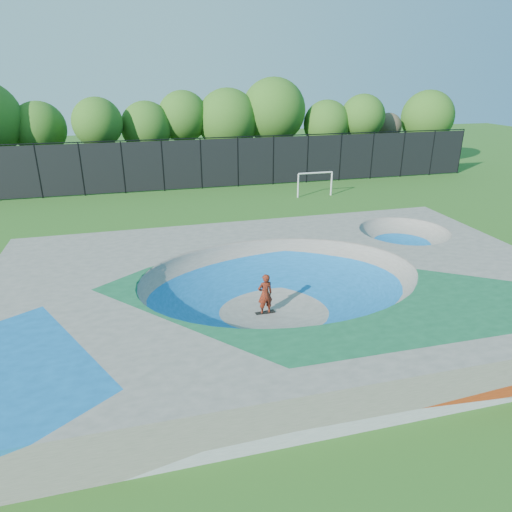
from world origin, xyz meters
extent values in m
plane|color=#245517|center=(0.00, 0.00, 0.00)|extent=(120.00, 120.00, 0.00)
cube|color=gray|center=(0.00, 0.00, 0.75)|extent=(22.00, 14.00, 1.50)
imported|color=#B32C0E|center=(-0.70, -0.24, 0.83)|extent=(0.65, 0.47, 1.66)
cube|color=black|center=(-0.70, -0.24, 0.03)|extent=(0.79, 0.28, 0.05)
cylinder|color=silver|center=(6.56, 16.35, 0.89)|extent=(0.12, 0.12, 1.79)
cylinder|color=silver|center=(9.24, 16.35, 0.89)|extent=(0.12, 0.12, 1.79)
cylinder|color=silver|center=(7.90, 16.35, 1.79)|extent=(2.68, 0.12, 0.12)
cylinder|color=black|center=(-12.00, 21.00, 2.00)|extent=(0.09, 0.09, 4.00)
cylinder|color=black|center=(-9.00, 21.00, 2.00)|extent=(0.09, 0.09, 4.00)
cylinder|color=black|center=(-6.00, 21.00, 2.00)|extent=(0.09, 0.09, 4.00)
cylinder|color=black|center=(-3.00, 21.00, 2.00)|extent=(0.09, 0.09, 4.00)
cylinder|color=black|center=(0.00, 21.00, 2.00)|extent=(0.09, 0.09, 4.00)
cylinder|color=black|center=(3.00, 21.00, 2.00)|extent=(0.09, 0.09, 4.00)
cylinder|color=black|center=(6.00, 21.00, 2.00)|extent=(0.09, 0.09, 4.00)
cylinder|color=black|center=(9.00, 21.00, 2.00)|extent=(0.09, 0.09, 4.00)
cylinder|color=black|center=(12.00, 21.00, 2.00)|extent=(0.09, 0.09, 4.00)
cylinder|color=black|center=(15.00, 21.00, 2.00)|extent=(0.09, 0.09, 4.00)
cylinder|color=black|center=(18.00, 21.00, 2.00)|extent=(0.09, 0.09, 4.00)
cylinder|color=black|center=(21.00, 21.00, 2.00)|extent=(0.09, 0.09, 4.00)
cylinder|color=black|center=(24.00, 21.00, 2.00)|extent=(0.09, 0.09, 4.00)
cube|color=black|center=(0.00, 21.00, 2.00)|extent=(48.00, 0.03, 3.80)
cylinder|color=black|center=(0.00, 21.00, 4.00)|extent=(48.00, 0.08, 0.08)
cylinder|color=#463823|center=(-12.50, 27.11, 1.42)|extent=(0.44, 0.44, 2.84)
sphere|color=#2B5B18|center=(-12.50, 27.11, 4.47)|extent=(4.35, 4.35, 4.35)
cylinder|color=#463823|center=(-7.72, 24.90, 1.75)|extent=(0.44, 0.44, 3.50)
sphere|color=#2B5B18|center=(-7.72, 24.90, 5.00)|extent=(4.01, 4.01, 4.01)
cylinder|color=#463823|center=(-3.84, 26.52, 1.38)|extent=(0.44, 0.44, 2.75)
sphere|color=#2B5B18|center=(-3.84, 26.52, 4.39)|extent=(4.36, 4.36, 4.36)
cylinder|color=#463823|center=(-0.57, 27.11, 1.74)|extent=(0.44, 0.44, 3.48)
sphere|color=#2B5B18|center=(-0.57, 27.11, 5.15)|extent=(4.45, 4.45, 4.45)
cylinder|color=#463823|center=(3.39, 26.76, 1.36)|extent=(0.44, 0.44, 2.72)
sphere|color=#2B5B18|center=(3.39, 26.76, 4.80)|extent=(5.53, 5.53, 5.53)
cylinder|color=#463823|center=(7.68, 26.68, 1.66)|extent=(0.44, 0.44, 3.31)
sphere|color=#2B5B18|center=(7.68, 26.68, 5.51)|extent=(5.87, 5.87, 5.87)
cylinder|color=#463823|center=(12.65, 25.83, 1.34)|extent=(0.44, 0.44, 2.68)
sphere|color=#2B5B18|center=(12.65, 25.83, 4.31)|extent=(4.35, 4.35, 4.35)
cylinder|color=#463823|center=(15.90, 25.05, 1.70)|extent=(0.44, 0.44, 3.40)
sphere|color=#2B5B18|center=(15.90, 25.05, 4.94)|extent=(4.10, 4.10, 4.10)
cylinder|color=#463823|center=(19.44, 26.39, 1.37)|extent=(0.44, 0.44, 2.74)
sphere|color=brown|center=(19.44, 26.39, 3.84)|extent=(2.60, 2.60, 2.60)
cylinder|color=#463823|center=(23.57, 26.13, 1.37)|extent=(0.44, 0.44, 2.74)
sphere|color=#2B5B18|center=(23.57, 26.13, 4.67)|extent=(5.14, 5.14, 5.14)
camera|label=1|loc=(-5.02, -15.29, 8.68)|focal=32.00mm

